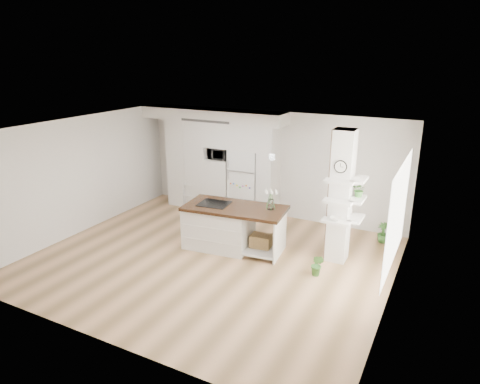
# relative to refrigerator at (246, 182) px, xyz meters

# --- Properties ---
(floor) EXTENTS (7.00, 6.00, 0.01)m
(floor) POSITION_rel_refrigerator_xyz_m (0.53, -2.68, -0.88)
(floor) COLOR tan
(floor) RESTS_ON ground
(room) EXTENTS (7.04, 6.04, 2.72)m
(room) POSITION_rel_refrigerator_xyz_m (0.53, -2.68, 0.98)
(room) COLOR white
(room) RESTS_ON ground
(cabinet_wall) EXTENTS (4.00, 0.71, 2.70)m
(cabinet_wall) POSITION_rel_refrigerator_xyz_m (-0.92, -0.01, 0.63)
(cabinet_wall) COLOR silver
(cabinet_wall) RESTS_ON floor
(refrigerator) EXTENTS (0.78, 0.69, 1.75)m
(refrigerator) POSITION_rel_refrigerator_xyz_m (0.00, 0.00, 0.00)
(refrigerator) COLOR white
(refrigerator) RESTS_ON floor
(column) EXTENTS (0.69, 0.90, 2.70)m
(column) POSITION_rel_refrigerator_xyz_m (2.90, -1.55, 0.48)
(column) COLOR silver
(column) RESTS_ON floor
(window) EXTENTS (0.00, 2.40, 2.40)m
(window) POSITION_rel_refrigerator_xyz_m (4.00, -2.38, 0.62)
(window) COLOR white
(window) RESTS_ON room
(pendant_light) EXTENTS (0.12, 0.12, 0.10)m
(pendant_light) POSITION_rel_refrigerator_xyz_m (2.23, -2.53, 1.24)
(pendant_light) COLOR white
(pendant_light) RESTS_ON room
(kitchen_island) EXTENTS (2.25, 1.25, 1.54)m
(kitchen_island) POSITION_rel_refrigerator_xyz_m (0.48, -2.02, -0.37)
(kitchen_island) COLOR silver
(kitchen_island) RESTS_ON floor
(bookshelf) EXTENTS (0.63, 0.43, 0.68)m
(bookshelf) POSITION_rel_refrigerator_xyz_m (-1.47, -0.18, -0.58)
(bookshelf) COLOR silver
(bookshelf) RESTS_ON floor
(floor_plant_a) EXTENTS (0.29, 0.25, 0.45)m
(floor_plant_a) POSITION_rel_refrigerator_xyz_m (2.68, -2.35, -0.65)
(floor_plant_a) COLOR #356B2B
(floor_plant_a) RESTS_ON floor
(floor_plant_b) EXTENTS (0.26, 0.26, 0.46)m
(floor_plant_b) POSITION_rel_refrigerator_xyz_m (3.52, -0.18, -0.65)
(floor_plant_b) COLOR #356B2B
(floor_plant_b) RESTS_ON floor
(microwave) EXTENTS (0.54, 0.37, 0.30)m
(microwave) POSITION_rel_refrigerator_xyz_m (-0.75, -0.06, 0.69)
(microwave) COLOR #2D2D2D
(microwave) RESTS_ON cabinet_wall
(shelf_plant) EXTENTS (0.27, 0.23, 0.30)m
(shelf_plant) POSITION_rel_refrigerator_xyz_m (3.15, -1.38, 0.65)
(shelf_plant) COLOR #356B2B
(shelf_plant) RESTS_ON column
(decor_bowl) EXTENTS (0.22, 0.22, 0.05)m
(decor_bowl) POSITION_rel_refrigerator_xyz_m (2.82, -1.78, 0.13)
(decor_bowl) COLOR white
(decor_bowl) RESTS_ON column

